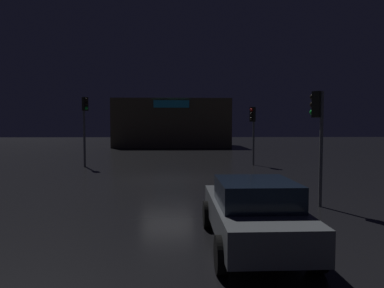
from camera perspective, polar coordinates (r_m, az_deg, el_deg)
ground_plane at (r=17.01m, az=-4.15°, el=-5.98°), size 120.00×120.00×0.00m
store_building at (r=44.08m, az=-3.31°, el=3.49°), size 14.26×8.60×5.91m
traffic_signal_main at (r=23.07m, az=-17.51°, el=4.26°), size 0.42×0.42×4.50m
traffic_signal_opposite at (r=12.01m, az=20.34°, el=3.93°), size 0.42×0.42×3.82m
traffic_signal_cross_left at (r=23.24m, az=10.15°, el=3.54°), size 0.42×0.42×3.92m
car_near at (r=7.80m, az=10.22°, el=-11.12°), size 2.02×4.29×1.52m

